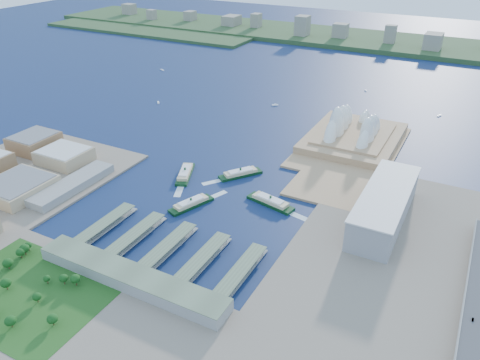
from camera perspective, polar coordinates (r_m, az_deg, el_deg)
The scene contains 22 objects.
ground at distance 547.67m, azimuth -5.27°, elevation -3.89°, with size 3000.00×3000.00×0.00m, color #0D1C3F.
south_land at distance 427.34m, azimuth -21.33°, elevation -17.00°, with size 720.00×180.00×3.00m, color gray.
east_land at distance 443.05m, azimuth 18.82°, elevation -14.53°, with size 240.00×500.00×3.00m, color gray.
peninsula at distance 721.90m, azimuth 13.38°, elevation 3.99°, with size 135.00×220.00×3.00m, color tan.
far_shore at distance 1416.34m, azimuth 17.47°, elevation 15.72°, with size 2200.00×260.00×12.00m, color #2D4926.
opera_house at distance 728.76m, azimuth 13.90°, elevation 6.78°, with size 134.00×180.00×58.00m, color white, non-canonical shape.
toaster_building at distance 540.94m, azimuth 17.18°, elevation -3.09°, with size 45.00×155.00×35.00m, color gray.
expressway at distance 432.08m, azimuth 26.77°, elevation -16.45°, with size 26.00×340.00×11.85m, color gray, non-canonical shape.
ferry_wharves at distance 488.31m, azimuth -8.68°, elevation -8.02°, with size 184.00×90.00×9.30m, color #57674E, non-canonical shape.
terminal_building at distance 449.65m, azimuth -13.15°, elevation -11.54°, with size 200.00×28.00×12.00m, color gray.
park at distance 468.19m, azimuth -24.79°, elevation -11.66°, with size 150.00×110.00×16.00m, color #194714, non-canonical shape.
far_skyline at distance 1390.60m, azimuth 17.49°, elevation 16.92°, with size 1900.00×140.00×55.00m, color gray, non-canonical shape.
ferry_a at distance 624.60m, azimuth -6.71°, elevation 1.02°, with size 15.54×61.05×11.54m, color black, non-canonical shape.
ferry_b at distance 620.04m, azimuth 0.06°, elevation 0.99°, with size 15.04×59.10×11.18m, color black, non-canonical shape.
ferry_c at distance 556.45m, azimuth -5.98°, elevation -2.70°, with size 14.64×57.52×10.88m, color black, non-canonical shape.
ferry_d at distance 557.86m, azimuth 3.73°, elevation -2.46°, with size 15.59×61.24×11.58m, color black, non-canonical shape.
boat_a at distance 900.52m, azimuth -9.94°, elevation 9.31°, with size 3.29×13.15×2.54m, color white, non-canonical shape.
boat_b at distance 876.25m, azimuth 4.29°, elevation 9.13°, with size 3.92×11.21×3.03m, color white, non-canonical shape.
boat_c at distance 894.03m, azimuth 23.12°, elevation 7.25°, with size 3.05×10.47×2.36m, color white, non-canonical shape.
boat_d at distance 1116.28m, azimuth -9.48°, elevation 13.12°, with size 3.08×14.09×2.38m, color white, non-canonical shape.
boat_e at distance 988.51m, azimuth 15.08°, elevation 10.50°, with size 3.07×9.65×2.37m, color white, non-canonical shape.
car_b at distance 433.81m, azimuth 26.52°, elevation -14.97°, with size 1.43×4.10×1.35m, color slate.
Camera 1 is at (259.68, -382.23, 293.94)m, focal length 35.00 mm.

